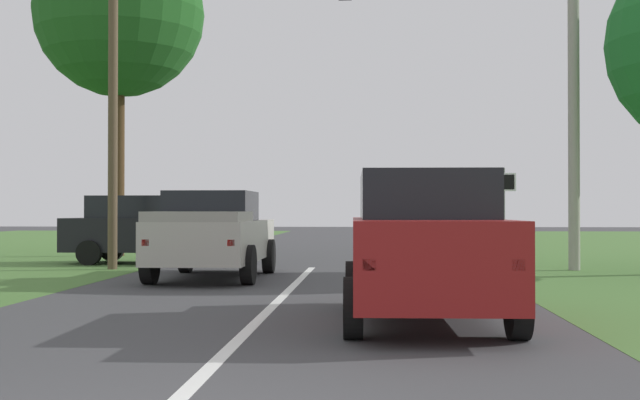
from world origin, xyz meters
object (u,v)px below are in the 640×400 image
red_suv_near (424,243)px  traffic_light (175,55)px  utility_pole_right (574,93)px  extra_tree_1 (119,13)px  crossing_suv_far (150,228)px  pickup_truck_lead (213,234)px  keep_moving_sign (503,205)px

red_suv_near → traffic_light: 11.80m
utility_pole_right → extra_tree_1: (-13.25, 5.77, 3.55)m
crossing_suv_far → pickup_truck_lead: bearing=-61.5°
utility_pole_right → extra_tree_1: extra_tree_1 is taller
red_suv_near → pickup_truck_lead: 7.90m
crossing_suv_far → extra_tree_1: (-2.04, 3.77, 6.97)m
crossing_suv_far → extra_tree_1: extra_tree_1 is taller
red_suv_near → traffic_light: traffic_light is taller
red_suv_near → crossing_suv_far: size_ratio=1.01×
traffic_light → utility_pole_right: utility_pole_right is taller
crossing_suv_far → utility_pole_right: utility_pole_right is taller
utility_pole_right → keep_moving_sign: bearing=-166.0°
red_suv_near → keep_moving_sign: bearing=74.9°
traffic_light → keep_moving_sign: traffic_light is taller
pickup_truck_lead → crossing_suv_far: bearing=118.5°
keep_moving_sign → crossing_suv_far: bearing=165.4°
red_suv_near → keep_moving_sign: size_ratio=1.89×
pickup_truck_lead → crossing_suv_far: 5.76m
pickup_truck_lead → extra_tree_1: (-4.79, 8.84, 6.98)m
pickup_truck_lead → keep_moving_sign: bearing=21.5°
keep_moving_sign → utility_pole_right: 3.35m
traffic_light → red_suv_near: bearing=-59.2°
keep_moving_sign → extra_tree_1: extra_tree_1 is taller
pickup_truck_lead → utility_pole_right: bearing=19.9°
crossing_suv_far → utility_pole_right: (11.21, -2.00, 3.42)m
crossing_suv_far → extra_tree_1: bearing=118.4°
pickup_truck_lead → keep_moving_sign: 7.18m
red_suv_near → crossing_suv_far: 13.66m
red_suv_near → utility_pole_right: size_ratio=0.54×
extra_tree_1 → red_suv_near: bearing=-60.2°
utility_pole_right → traffic_light: bearing=-177.8°
red_suv_near → traffic_light: (-5.61, 9.42, 4.35)m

